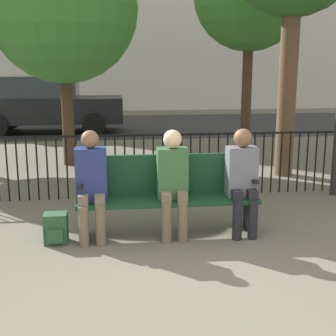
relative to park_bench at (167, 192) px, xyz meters
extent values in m
plane|color=#605B4C|center=(0.00, -1.98, -0.50)|extent=(80.00, 80.00, 0.00)
cube|color=#14381E|center=(0.00, -0.08, -0.08)|extent=(2.06, 0.45, 0.05)
cube|color=#14381E|center=(0.00, 0.11, 0.18)|extent=(2.06, 0.05, 0.47)
cube|color=black|center=(-0.97, -0.08, -0.30)|extent=(0.06, 0.38, 0.40)
cube|color=black|center=(0.97, -0.08, -0.30)|extent=(0.06, 0.38, 0.40)
cube|color=black|center=(-0.97, -0.08, 0.15)|extent=(0.06, 0.38, 0.04)
cube|color=black|center=(0.97, -0.08, 0.15)|extent=(0.06, 0.38, 0.04)
cylinder|color=brown|center=(-0.95, -0.30, -0.28)|extent=(0.11, 0.11, 0.45)
cylinder|color=brown|center=(-0.77, -0.30, -0.28)|extent=(0.11, 0.11, 0.45)
cube|color=brown|center=(-0.95, -0.20, 0.00)|extent=(0.11, 0.20, 0.12)
cube|color=brown|center=(-0.77, -0.20, 0.00)|extent=(0.11, 0.20, 0.12)
cube|color=navy|center=(-0.86, -0.08, 0.25)|extent=(0.34, 0.22, 0.60)
sphere|color=brown|center=(-0.86, -0.10, 0.64)|extent=(0.20, 0.20, 0.20)
cylinder|color=brown|center=(-0.04, -0.30, -0.28)|extent=(0.11, 0.11, 0.45)
cylinder|color=brown|center=(0.14, -0.30, -0.28)|extent=(0.11, 0.11, 0.45)
cube|color=brown|center=(-0.04, -0.20, 0.00)|extent=(0.11, 0.20, 0.12)
cube|color=brown|center=(0.14, -0.20, 0.00)|extent=(0.11, 0.20, 0.12)
cube|color=#335B33|center=(0.05, -0.08, 0.24)|extent=(0.34, 0.22, 0.58)
sphere|color=beige|center=(0.05, -0.10, 0.63)|extent=(0.21, 0.21, 0.21)
cylinder|color=black|center=(0.76, -0.30, -0.28)|extent=(0.11, 0.11, 0.45)
cylinder|color=black|center=(0.94, -0.30, -0.28)|extent=(0.11, 0.11, 0.45)
cube|color=black|center=(0.76, -0.20, 0.00)|extent=(0.11, 0.20, 0.12)
cube|color=black|center=(0.94, -0.20, 0.00)|extent=(0.11, 0.20, 0.12)
cube|color=slate|center=(0.85, -0.08, 0.23)|extent=(0.34, 0.22, 0.57)
sphere|color=brown|center=(0.85, -0.10, 0.63)|extent=(0.21, 0.21, 0.21)
cube|color=#284C2D|center=(-1.26, -0.16, -0.33)|extent=(0.25, 0.20, 0.34)
cube|color=#284C2D|center=(-1.26, -0.29, -0.38)|extent=(0.18, 0.04, 0.15)
cylinder|color=black|center=(-2.12, 1.58, -0.03)|extent=(0.02, 0.02, 0.95)
cylinder|color=black|center=(-1.98, 1.58, -0.03)|extent=(0.02, 0.02, 0.95)
cylinder|color=black|center=(-1.84, 1.58, -0.03)|extent=(0.02, 0.02, 0.95)
cylinder|color=black|center=(-1.70, 1.58, -0.03)|extent=(0.02, 0.02, 0.95)
cylinder|color=black|center=(-1.56, 1.58, -0.03)|extent=(0.02, 0.02, 0.95)
cylinder|color=black|center=(-1.42, 1.58, -0.03)|extent=(0.02, 0.02, 0.95)
cylinder|color=black|center=(-1.28, 1.58, -0.03)|extent=(0.02, 0.02, 0.95)
cylinder|color=black|center=(-1.14, 1.58, -0.03)|extent=(0.02, 0.02, 0.95)
cylinder|color=black|center=(-1.00, 1.58, -0.03)|extent=(0.02, 0.02, 0.95)
cylinder|color=black|center=(-0.86, 1.58, -0.03)|extent=(0.02, 0.02, 0.95)
cylinder|color=black|center=(-0.72, 1.58, -0.03)|extent=(0.02, 0.02, 0.95)
cylinder|color=black|center=(-0.58, 1.58, -0.03)|extent=(0.02, 0.02, 0.95)
cylinder|color=black|center=(-0.44, 1.58, -0.03)|extent=(0.02, 0.02, 0.95)
cylinder|color=black|center=(-0.30, 1.58, -0.03)|extent=(0.02, 0.02, 0.95)
cylinder|color=black|center=(-0.16, 1.58, -0.03)|extent=(0.02, 0.02, 0.95)
cylinder|color=black|center=(-0.02, 1.58, -0.03)|extent=(0.02, 0.02, 0.95)
cylinder|color=black|center=(0.12, 1.58, -0.03)|extent=(0.02, 0.02, 0.95)
cylinder|color=black|center=(0.26, 1.58, -0.03)|extent=(0.02, 0.02, 0.95)
cylinder|color=black|center=(0.40, 1.58, -0.03)|extent=(0.02, 0.02, 0.95)
cylinder|color=black|center=(0.54, 1.58, -0.03)|extent=(0.02, 0.02, 0.95)
cylinder|color=black|center=(0.68, 1.58, -0.03)|extent=(0.02, 0.02, 0.95)
cylinder|color=black|center=(0.82, 1.58, -0.03)|extent=(0.02, 0.02, 0.95)
cylinder|color=black|center=(0.96, 1.58, -0.03)|extent=(0.02, 0.02, 0.95)
cylinder|color=black|center=(1.10, 1.58, -0.03)|extent=(0.02, 0.02, 0.95)
cylinder|color=black|center=(1.24, 1.58, -0.03)|extent=(0.02, 0.02, 0.95)
cylinder|color=black|center=(1.38, 1.58, -0.03)|extent=(0.02, 0.02, 0.95)
cylinder|color=black|center=(1.52, 1.58, -0.03)|extent=(0.02, 0.02, 0.95)
cylinder|color=black|center=(1.66, 1.58, -0.03)|extent=(0.02, 0.02, 0.95)
cylinder|color=black|center=(1.80, 1.58, -0.03)|extent=(0.02, 0.02, 0.95)
cylinder|color=black|center=(1.94, 1.58, -0.03)|extent=(0.02, 0.02, 0.95)
cylinder|color=black|center=(2.08, 1.58, -0.03)|extent=(0.02, 0.02, 0.95)
cylinder|color=black|center=(2.22, 1.58, -0.03)|extent=(0.02, 0.02, 0.95)
cylinder|color=black|center=(2.36, 1.58, -0.03)|extent=(0.02, 0.02, 0.95)
cylinder|color=black|center=(2.50, 1.58, -0.03)|extent=(0.02, 0.02, 0.95)
cylinder|color=black|center=(2.64, 1.58, -0.03)|extent=(0.02, 0.02, 0.95)
cylinder|color=black|center=(2.78, 1.58, -0.03)|extent=(0.02, 0.02, 0.95)
cube|color=black|center=(0.00, 1.58, 0.43)|extent=(9.00, 0.03, 0.03)
cylinder|color=#422D1E|center=(-1.46, 4.06, 0.60)|extent=(0.23, 0.23, 2.20)
sphere|color=#38752D|center=(-1.46, 4.06, 2.47)|extent=(2.79, 2.79, 2.79)
cylinder|color=#422D1E|center=(2.50, 5.47, 0.89)|extent=(0.23, 0.23, 2.79)
cylinder|color=brown|center=(2.42, 2.71, 1.12)|extent=(0.31, 0.31, 3.23)
cube|color=#2B2B2D|center=(0.00, 10.02, -0.50)|extent=(24.00, 6.00, 0.01)
cube|color=black|center=(-2.41, 8.61, 0.17)|extent=(4.20, 1.70, 0.70)
cube|color=#2D333D|center=(-2.72, 8.61, 0.82)|extent=(2.31, 1.56, 0.60)
cylinder|color=black|center=(-1.11, 7.74, -0.18)|extent=(0.64, 0.20, 0.64)
cylinder|color=black|center=(-1.11, 9.48, -0.18)|extent=(0.64, 0.20, 0.64)
cylinder|color=black|center=(-3.71, 9.48, -0.18)|extent=(0.64, 0.20, 0.64)
camera|label=1|loc=(-0.61, -5.18, 1.44)|focal=50.00mm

